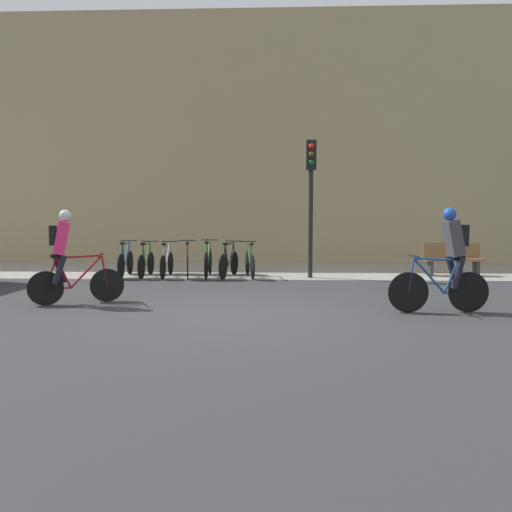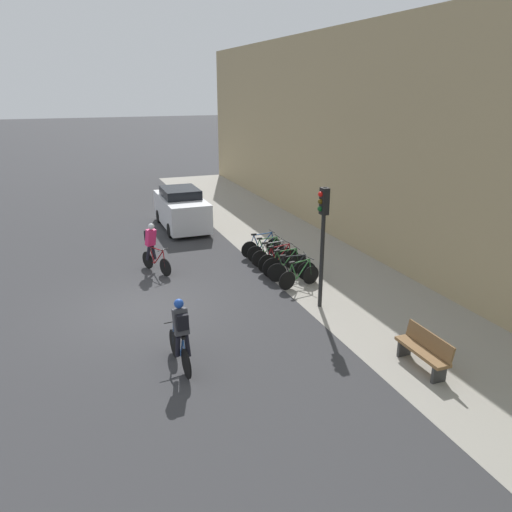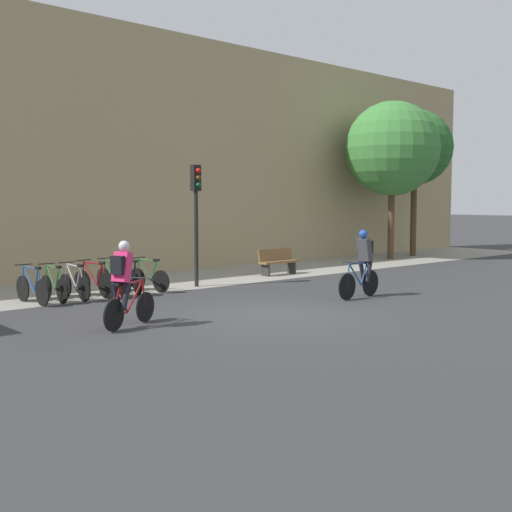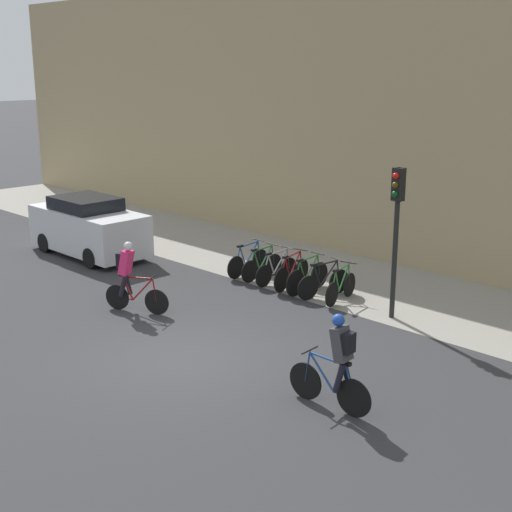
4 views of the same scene
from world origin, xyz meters
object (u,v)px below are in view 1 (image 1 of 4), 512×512
(cyclist_pink, at_px, (65,254))
(parked_bike_3, at_px, (187,262))
(cyclist_grey, at_px, (449,257))
(parked_bike_0, at_px, (126,262))
(parked_bike_6, at_px, (250,263))
(bench, at_px, (453,259))
(parked_bike_1, at_px, (146,262))
(parked_bike_5, at_px, (229,262))
(parked_bike_2, at_px, (167,263))
(traffic_light_pole, at_px, (311,183))
(parked_bike_4, at_px, (208,262))

(cyclist_pink, xyz_separation_m, parked_bike_3, (1.53, 4.20, -0.54))
(cyclist_pink, distance_m, cyclist_grey, 6.85)
(parked_bike_0, relative_size, parked_bike_6, 1.08)
(cyclist_pink, bearing_deg, bench, 28.48)
(parked_bike_1, relative_size, parked_bike_5, 0.96)
(parked_bike_2, distance_m, parked_bike_6, 2.24)
(parked_bike_2, height_order, parked_bike_6, parked_bike_6)
(parked_bike_5, relative_size, parked_bike_6, 1.05)
(cyclist_pink, distance_m, parked_bike_3, 4.51)
(traffic_light_pole, bearing_deg, parked_bike_1, 178.89)
(cyclist_grey, xyz_separation_m, bench, (1.93, 5.28, -0.48))
(cyclist_grey, distance_m, parked_bike_2, 7.55)
(cyclist_grey, height_order, traffic_light_pole, traffic_light_pole)
(parked_bike_3, relative_size, traffic_light_pole, 0.48)
(cyclist_grey, distance_m, bench, 5.64)
(parked_bike_0, bearing_deg, parked_bike_2, -0.02)
(parked_bike_6, bearing_deg, traffic_light_pole, -3.05)
(traffic_light_pole, bearing_deg, parked_bike_5, 177.75)
(cyclist_grey, xyz_separation_m, parked_bike_4, (-4.74, 4.73, -0.53))
(cyclist_pink, height_order, bench, cyclist_pink)
(cyclist_grey, relative_size, parked_bike_1, 1.12)
(parked_bike_0, bearing_deg, traffic_light_pole, -0.98)
(parked_bike_3, bearing_deg, parked_bike_4, 0.07)
(cyclist_grey, height_order, parked_bike_1, cyclist_grey)
(parked_bike_1, relative_size, traffic_light_pole, 0.44)
(parked_bike_0, bearing_deg, parked_bike_6, 0.01)
(parked_bike_0, distance_m, parked_bike_3, 1.68)
(parked_bike_0, bearing_deg, parked_bike_4, 0.03)
(parked_bike_2, xyz_separation_m, parked_bike_4, (1.12, 0.00, 0.03))
(parked_bike_4, relative_size, bench, 1.11)
(parked_bike_4, distance_m, traffic_light_pole, 3.43)
(parked_bike_1, height_order, parked_bike_3, parked_bike_3)
(cyclist_grey, distance_m, parked_bike_5, 6.34)
(parked_bike_0, distance_m, parked_bike_4, 2.24)
(parked_bike_3, height_order, parked_bike_5, parked_bike_3)
(parked_bike_5, height_order, parked_bike_6, parked_bike_5)
(cyclist_pink, relative_size, parked_bike_4, 1.02)
(parked_bike_4, height_order, parked_bike_6, parked_bike_4)
(cyclist_grey, distance_m, parked_bike_4, 6.72)
(parked_bike_0, relative_size, parked_bike_4, 0.99)
(parked_bike_1, height_order, bench, parked_bike_1)
(parked_bike_5, bearing_deg, traffic_light_pole, -2.25)
(parked_bike_2, distance_m, parked_bike_3, 0.56)
(cyclist_pink, xyz_separation_m, parked_bike_0, (-0.15, 4.20, -0.55))
(parked_bike_1, distance_m, traffic_light_pole, 4.89)
(parked_bike_2, distance_m, parked_bike_4, 1.12)
(parked_bike_5, height_order, bench, parked_bike_5)
(parked_bike_6, relative_size, bench, 1.02)
(parked_bike_2, xyz_separation_m, parked_bike_5, (1.68, 0.00, 0.01))
(parked_bike_4, relative_size, parked_bike_6, 1.09)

